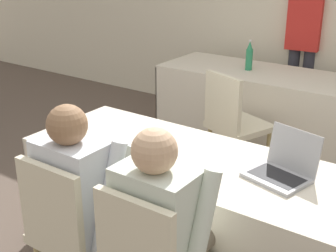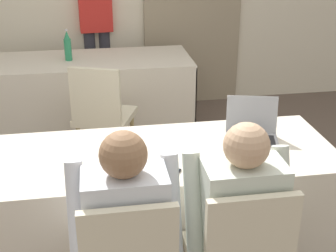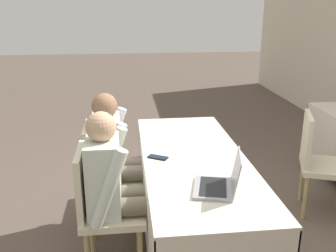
{
  "view_description": "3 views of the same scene",
  "coord_description": "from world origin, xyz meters",
  "px_view_note": "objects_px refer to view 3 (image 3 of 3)",
  "views": [
    {
      "loc": [
        1.32,
        -2.08,
        1.89
      ],
      "look_at": [
        0.0,
        -0.2,
        0.98
      ],
      "focal_mm": 50.0,
      "sensor_mm": 36.0,
      "label": 1
    },
    {
      "loc": [
        -0.35,
        -2.35,
        1.96
      ],
      "look_at": [
        0.0,
        -0.2,
        0.98
      ],
      "focal_mm": 50.0,
      "sensor_mm": 36.0,
      "label": 2
    },
    {
      "loc": [
        2.58,
        -0.5,
        1.84
      ],
      "look_at": [
        0.0,
        -0.2,
        0.98
      ],
      "focal_mm": 40.0,
      "sensor_mm": 36.0,
      "label": 3
    }
  ],
  "objects_px": {
    "laptop": "(220,183)",
    "chair_near_right": "(102,205)",
    "chair_far_spare": "(319,159)",
    "cell_phone": "(158,157)",
    "person_white_shirt": "(116,183)",
    "chair_near_left": "(105,173)",
    "person_checkered_shirt": "(117,154)"
  },
  "relations": [
    {
      "from": "chair_near_right",
      "to": "person_checkered_shirt",
      "type": "bearing_deg",
      "value": -11.36
    },
    {
      "from": "cell_phone",
      "to": "person_checkered_shirt",
      "type": "bearing_deg",
      "value": -99.05
    },
    {
      "from": "chair_near_left",
      "to": "chair_far_spare",
      "type": "height_order",
      "value": "same"
    },
    {
      "from": "cell_phone",
      "to": "person_checkered_shirt",
      "type": "relative_size",
      "value": 0.14
    },
    {
      "from": "cell_phone",
      "to": "person_checkered_shirt",
      "type": "distance_m",
      "value": 0.41
    },
    {
      "from": "laptop",
      "to": "cell_phone",
      "type": "bearing_deg",
      "value": -134.24
    },
    {
      "from": "cell_phone",
      "to": "chair_near_right",
      "type": "bearing_deg",
      "value": -27.42
    },
    {
      "from": "cell_phone",
      "to": "person_white_shirt",
      "type": "bearing_deg",
      "value": -19.61
    },
    {
      "from": "chair_near_right",
      "to": "person_checkered_shirt",
      "type": "xyz_separation_m",
      "value": [
        -0.52,
        0.1,
        0.16
      ]
    },
    {
      "from": "chair_near_left",
      "to": "chair_near_right",
      "type": "distance_m",
      "value": 0.52
    },
    {
      "from": "chair_near_right",
      "to": "chair_far_spare",
      "type": "distance_m",
      "value": 1.97
    },
    {
      "from": "cell_phone",
      "to": "laptop",
      "type": "bearing_deg",
      "value": 61.99
    },
    {
      "from": "chair_near_right",
      "to": "person_white_shirt",
      "type": "relative_size",
      "value": 0.78
    },
    {
      "from": "laptop",
      "to": "chair_near_left",
      "type": "xyz_separation_m",
      "value": [
        -0.81,
        -0.75,
        -0.27
      ]
    },
    {
      "from": "laptop",
      "to": "person_checkered_shirt",
      "type": "relative_size",
      "value": 0.31
    },
    {
      "from": "chair_near_left",
      "to": "person_checkered_shirt",
      "type": "bearing_deg",
      "value": -90.0
    },
    {
      "from": "cell_phone",
      "to": "chair_near_right",
      "type": "distance_m",
      "value": 0.54
    },
    {
      "from": "chair_near_right",
      "to": "cell_phone",
      "type": "bearing_deg",
      "value": -58.01
    },
    {
      "from": "person_checkered_shirt",
      "to": "chair_far_spare",
      "type": "bearing_deg",
      "value": -88.12
    },
    {
      "from": "chair_near_left",
      "to": "chair_far_spare",
      "type": "xyz_separation_m",
      "value": [
        -0.06,
        1.89,
        0.0
      ]
    },
    {
      "from": "chair_near_left",
      "to": "person_white_shirt",
      "type": "xyz_separation_m",
      "value": [
        0.52,
        0.1,
        0.16
      ]
    },
    {
      "from": "chair_far_spare",
      "to": "person_white_shirt",
      "type": "distance_m",
      "value": 1.88
    },
    {
      "from": "chair_far_spare",
      "to": "chair_near_right",
      "type": "bearing_deg",
      "value": 127.69
    },
    {
      "from": "chair_near_right",
      "to": "person_white_shirt",
      "type": "distance_m",
      "value": 0.19
    },
    {
      "from": "laptop",
      "to": "cell_phone",
      "type": "height_order",
      "value": "laptop"
    },
    {
      "from": "laptop",
      "to": "chair_near_right",
      "type": "height_order",
      "value": "laptop"
    },
    {
      "from": "chair_far_spare",
      "to": "cell_phone",
      "type": "bearing_deg",
      "value": 122.86
    },
    {
      "from": "laptop",
      "to": "chair_near_right",
      "type": "relative_size",
      "value": 0.4
    },
    {
      "from": "person_checkered_shirt",
      "to": "person_white_shirt",
      "type": "distance_m",
      "value": 0.52
    },
    {
      "from": "laptop",
      "to": "person_white_shirt",
      "type": "bearing_deg",
      "value": -99.75
    },
    {
      "from": "chair_near_right",
      "to": "chair_far_spare",
      "type": "relative_size",
      "value": 1.0
    },
    {
      "from": "chair_near_left",
      "to": "chair_far_spare",
      "type": "bearing_deg",
      "value": -88.22
    }
  ]
}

